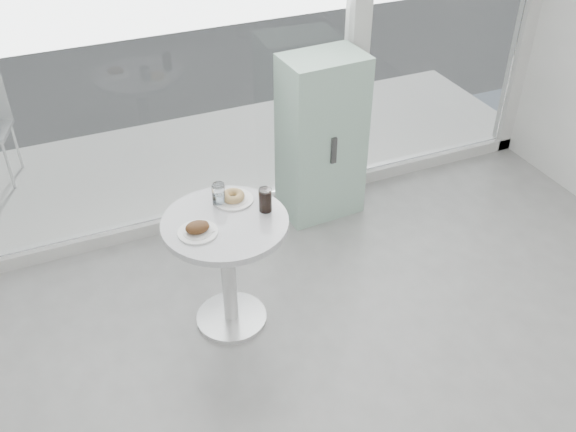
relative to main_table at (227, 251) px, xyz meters
name	(u,v)px	position (x,y,z in m)	size (l,w,h in m)	color
main_table	(227,251)	(0.00, 0.00, 0.00)	(0.72, 0.72, 0.77)	silver
patio_deck	(214,157)	(0.50, 1.90, -0.53)	(5.60, 1.60, 0.05)	silver
mint_cabinet	(321,138)	(1.03, 0.88, 0.07)	(0.60, 0.42, 1.25)	#A2CEB5
plate_fritter	(198,229)	(-0.17, -0.05, 0.25)	(0.22, 0.22, 0.07)	white
plate_donut	(233,198)	(0.11, 0.17, 0.24)	(0.23, 0.23, 0.06)	white
water_tumbler_a	(219,196)	(0.02, 0.17, 0.27)	(0.08, 0.08, 0.12)	white
water_tumbler_b	(219,194)	(0.03, 0.20, 0.27)	(0.07, 0.07, 0.12)	white
cola_glass	(265,200)	(0.25, 0.00, 0.29)	(0.08, 0.08, 0.14)	white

